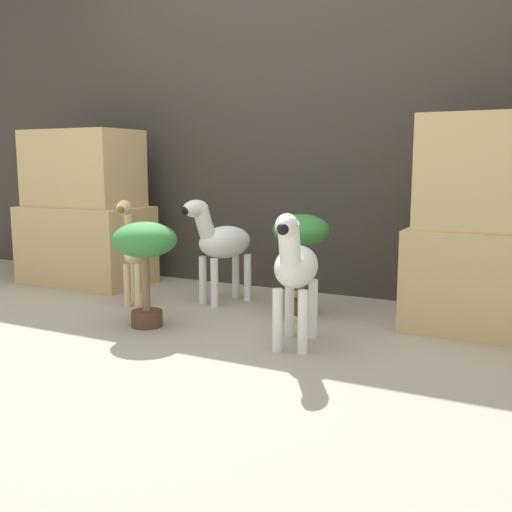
# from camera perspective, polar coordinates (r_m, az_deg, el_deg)

# --- Properties ---
(ground_plane) EXTENTS (14.00, 14.00, 0.00)m
(ground_plane) POSITION_cam_1_polar(r_m,az_deg,el_deg) (2.84, -8.24, -8.18)
(ground_plane) COLOR #9E937F
(wall_back) EXTENTS (6.40, 0.08, 2.20)m
(wall_back) POSITION_cam_1_polar(r_m,az_deg,el_deg) (3.92, 3.35, 12.85)
(wall_back) COLOR #38332D
(wall_back) RESTS_ON ground_plane
(rock_pillar_left) EXTENTS (0.86, 0.50, 1.04)m
(rock_pillar_left) POSITION_cam_1_polar(r_m,az_deg,el_deg) (4.27, -16.00, 3.94)
(rock_pillar_left) COLOR tan
(rock_pillar_left) RESTS_ON ground_plane
(rock_pillar_right) EXTENTS (0.86, 0.50, 1.06)m
(rock_pillar_right) POSITION_cam_1_polar(r_m,az_deg,el_deg) (3.13, 22.29, 2.20)
(rock_pillar_right) COLOR tan
(rock_pillar_right) RESTS_ON ground_plane
(zebra_right) EXTENTS (0.26, 0.49, 0.62)m
(zebra_right) POSITION_cam_1_polar(r_m,az_deg,el_deg) (2.68, 3.72, -1.07)
(zebra_right) COLOR white
(zebra_right) RESTS_ON ground_plane
(zebra_left) EXTENTS (0.31, 0.49, 0.62)m
(zebra_left) POSITION_cam_1_polar(r_m,az_deg,el_deg) (3.52, -3.38, 1.34)
(zebra_left) COLOR white
(zebra_left) RESTS_ON ground_plane
(giraffe_figurine) EXTENTS (0.22, 0.35, 0.63)m
(giraffe_figurine) POSITION_cam_1_polar(r_m,az_deg,el_deg) (3.53, -11.72, 0.65)
(giraffe_figurine) COLOR beige
(giraffe_figurine) RESTS_ON ground_plane
(potted_palm_front) EXTENTS (0.31, 0.31, 0.55)m
(potted_palm_front) POSITION_cam_1_polar(r_m,az_deg,el_deg) (3.27, 4.33, 1.78)
(potted_palm_front) COLOR #513323
(potted_palm_front) RESTS_ON ground_plane
(potted_palm_back) EXTENTS (0.32, 0.32, 0.54)m
(potted_palm_back) POSITION_cam_1_polar(r_m,az_deg,el_deg) (3.05, -10.54, 0.69)
(potted_palm_back) COLOR #513323
(potted_palm_back) RESTS_ON ground_plane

